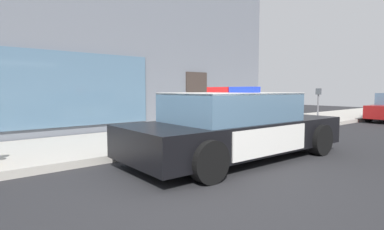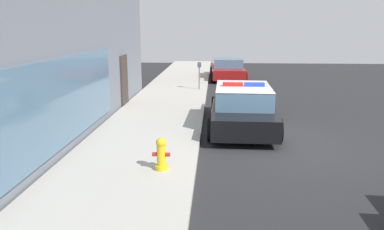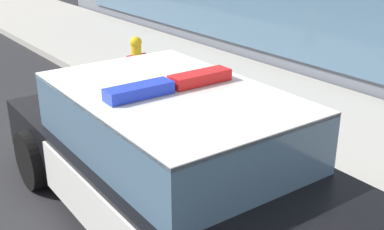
# 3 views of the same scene
# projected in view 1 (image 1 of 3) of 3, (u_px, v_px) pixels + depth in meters

# --- Properties ---
(ground) EXTENTS (48.00, 48.00, 0.00)m
(ground) POSITION_uv_depth(u_px,v_px,m) (189.00, 189.00, 4.40)
(ground) COLOR #262628
(sidewalk) EXTENTS (48.00, 3.21, 0.15)m
(sidewalk) POSITION_uv_depth(u_px,v_px,m) (90.00, 146.00, 7.31)
(sidewalk) COLOR #B2ADA3
(sidewalk) RESTS_ON ground
(storefront_building) EXTENTS (18.83, 8.83, 9.29)m
(storefront_building) POSITION_uv_depth(u_px,v_px,m) (0.00, 1.00, 10.99)
(storefront_building) COLOR slate
(storefront_building) RESTS_ON ground
(police_cruiser) EXTENTS (5.00, 2.20, 1.49)m
(police_cruiser) POSITION_uv_depth(u_px,v_px,m) (236.00, 126.00, 6.31)
(police_cruiser) COLOR black
(police_cruiser) RESTS_ON ground
(parking_meter) EXTENTS (0.12, 0.18, 1.34)m
(parking_meter) POSITION_uv_depth(u_px,v_px,m) (318.00, 99.00, 11.77)
(parking_meter) COLOR slate
(parking_meter) RESTS_ON sidewalk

